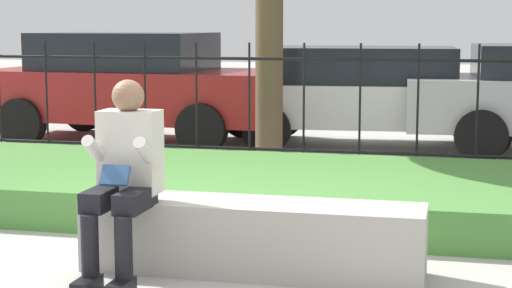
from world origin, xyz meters
name	(u,v)px	position (x,y,z in m)	size (l,w,h in m)	color
ground_plane	(209,270)	(0.00, 0.00, 0.00)	(60.00, 60.00, 0.00)	#B2AFA8
stone_bench	(252,241)	(0.30, 0.00, 0.21)	(2.25, 0.50, 0.48)	#ADA89E
person_seated_reader	(124,171)	(-0.48, -0.28, 0.70)	(0.42, 0.73, 1.28)	black
grass_berm	(271,191)	(0.00, 1.95, 0.16)	(9.72, 2.49, 0.32)	#4C893D
iron_fence	(304,107)	(0.00, 3.58, 0.75)	(7.72, 0.03, 1.43)	black
car_parked_center	(372,93)	(0.48, 6.05, 0.71)	(4.45, 2.10, 1.32)	silver
car_parked_left	(134,84)	(-2.78, 5.80, 0.79)	(4.20, 2.13, 1.50)	maroon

